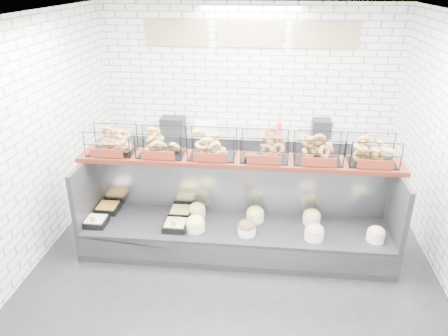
# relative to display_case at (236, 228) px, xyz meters

# --- Properties ---
(ground) EXTENTS (5.50, 5.50, 0.00)m
(ground) POSITION_rel_display_case_xyz_m (0.00, -0.34, -0.33)
(ground) COLOR black
(ground) RESTS_ON ground
(room_shell) EXTENTS (5.02, 5.51, 3.01)m
(room_shell) POSITION_rel_display_case_xyz_m (0.00, 0.26, 1.73)
(room_shell) COLOR white
(room_shell) RESTS_ON ground
(display_case) EXTENTS (4.00, 0.90, 1.20)m
(display_case) POSITION_rel_display_case_xyz_m (0.00, 0.00, 0.00)
(display_case) COLOR black
(display_case) RESTS_ON ground
(bagel_shelf) EXTENTS (4.10, 0.50, 0.40)m
(bagel_shelf) POSITION_rel_display_case_xyz_m (-0.00, 0.17, 1.07)
(bagel_shelf) COLOR #3D130D
(bagel_shelf) RESTS_ON display_case
(prep_counter) EXTENTS (4.00, 0.60, 1.20)m
(prep_counter) POSITION_rel_display_case_xyz_m (-0.00, 2.09, 0.14)
(prep_counter) COLOR #93969B
(prep_counter) RESTS_ON ground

